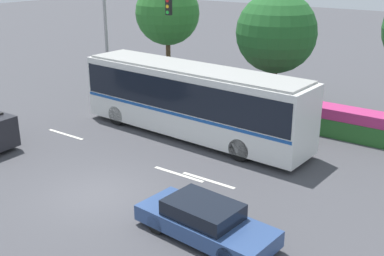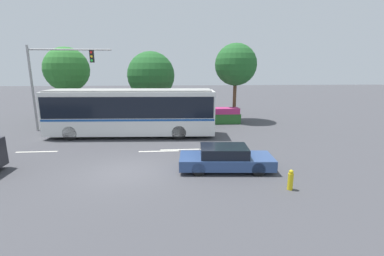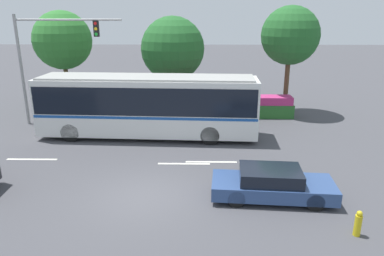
{
  "view_description": "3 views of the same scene",
  "coord_description": "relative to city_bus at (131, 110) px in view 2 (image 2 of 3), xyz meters",
  "views": [
    {
      "loc": [
        12.0,
        -10.82,
        8.25
      ],
      "look_at": [
        1.1,
        4.41,
        1.53
      ],
      "focal_mm": 44.93,
      "sensor_mm": 36.0,
      "label": 1
    },
    {
      "loc": [
        2.29,
        -12.02,
        4.8
      ],
      "look_at": [
        3.52,
        4.82,
        1.01
      ],
      "focal_mm": 24.43,
      "sensor_mm": 36.0,
      "label": 2
    },
    {
      "loc": [
        2.01,
        -12.28,
        6.63
      ],
      "look_at": [
        1.74,
        5.04,
        1.12
      ],
      "focal_mm": 33.75,
      "sensor_mm": 36.0,
      "label": 3
    }
  ],
  "objects": [
    {
      "name": "street_tree_centre",
      "position": [
        0.98,
        6.68,
        2.31
      ],
      "size": [
        4.49,
        4.49,
        6.51
      ],
      "color": "brown",
      "rests_on": "ground"
    },
    {
      "name": "ground_plane",
      "position": [
        0.75,
        -6.97,
        -1.94
      ],
      "size": [
        140.0,
        140.0,
        0.0
      ],
      "primitive_type": "plane",
      "color": "#444449"
    },
    {
      "name": "lane_stripe_far",
      "position": [
        3.42,
        -3.66,
        -1.93
      ],
      "size": [
        2.4,
        0.16,
        0.01
      ],
      "primitive_type": "cube",
      "color": "silver",
      "rests_on": "ground"
    },
    {
      "name": "traffic_light_pole",
      "position": [
        -6.3,
        2.34,
        2.51
      ],
      "size": [
        6.32,
        0.24,
        6.61
      ],
      "color": "gray",
      "rests_on": "ground"
    },
    {
      "name": "street_tree_left",
      "position": [
        -6.88,
        6.94,
        2.86
      ],
      "size": [
        4.13,
        4.13,
        6.88
      ],
      "color": "brown",
      "rests_on": "ground"
    },
    {
      "name": "lane_stripe_mid",
      "position": [
        2.14,
        -3.89,
        -1.93
      ],
      "size": [
        2.4,
        0.16,
        0.01
      ],
      "primitive_type": "cube",
      "color": "silver",
      "rests_on": "ground"
    },
    {
      "name": "street_tree_right",
      "position": [
        8.85,
        5.32,
        3.29
      ],
      "size": [
        3.85,
        3.85,
        7.18
      ],
      "color": "brown",
      "rests_on": "ground"
    },
    {
      "name": "city_bus",
      "position": [
        0.0,
        0.0,
        0.0
      ],
      "size": [
        12.1,
        3.07,
        3.42
      ],
      "rotation": [
        0.0,
        0.0,
        3.09
      ],
      "color": "silver",
      "rests_on": "ground"
    },
    {
      "name": "sedan_foreground",
      "position": [
        5.55,
        -7.04,
        -1.37
      ],
      "size": [
        4.63,
        2.1,
        1.18
      ],
      "rotation": [
        0.0,
        0.0,
        -0.08
      ],
      "color": "navy",
      "rests_on": "ground"
    },
    {
      "name": "fire_hydrant",
      "position": [
        7.76,
        -9.42,
        -1.53
      ],
      "size": [
        0.22,
        0.22,
        0.86
      ],
      "color": "gold",
      "rests_on": "ground"
    },
    {
      "name": "lane_stripe_near",
      "position": [
        -5.12,
        -3.47,
        -1.93
      ],
      "size": [
        2.4,
        0.16,
        0.01
      ],
      "primitive_type": "cube",
      "color": "silver",
      "rests_on": "ground"
    },
    {
      "name": "flowering_hedge",
      "position": [
        4.42,
        4.2,
        -1.25
      ],
      "size": [
        9.35,
        1.22,
        1.4
      ],
      "color": "#286028",
      "rests_on": "ground"
    }
  ]
}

